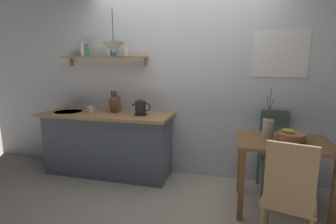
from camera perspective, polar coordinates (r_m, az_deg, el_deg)
ground_plane at (r=3.26m, az=0.61°, el=-17.53°), size 14.00×14.00×0.00m
back_wall at (r=3.48m, az=6.57°, el=7.43°), size 6.80×0.11×2.70m
kitchen_counter at (r=3.71m, az=-13.41°, el=-6.83°), size 1.83×0.63×0.88m
wall_shelf at (r=3.76m, az=-14.53°, el=12.68°), size 1.27×0.20×0.33m
dining_table at (r=2.92m, az=24.39°, el=-8.45°), size 0.92×0.70×0.77m
dining_chair_near at (r=2.31m, az=25.47°, el=-16.36°), size 0.49×0.51×0.98m
dining_chair_far at (r=3.41m, az=22.81°, el=-7.39°), size 0.41×0.46×0.98m
fruit_bowl at (r=2.89m, az=25.92°, el=-4.86°), size 0.27×0.27×0.13m
twig_vase at (r=2.92m, az=21.53°, el=-3.38°), size 0.12×0.12×0.52m
electric_kettle at (r=3.36m, az=-6.15°, el=0.88°), size 0.25×0.17×0.21m
knife_block at (r=3.62m, az=-11.79°, el=1.81°), size 0.11×0.19×0.30m
coffee_mug_by_sink at (r=3.67m, az=-17.02°, el=0.50°), size 0.13×0.09×0.09m
pendant_lamp at (r=3.32m, az=-12.15°, el=13.99°), size 0.27×0.27×0.54m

